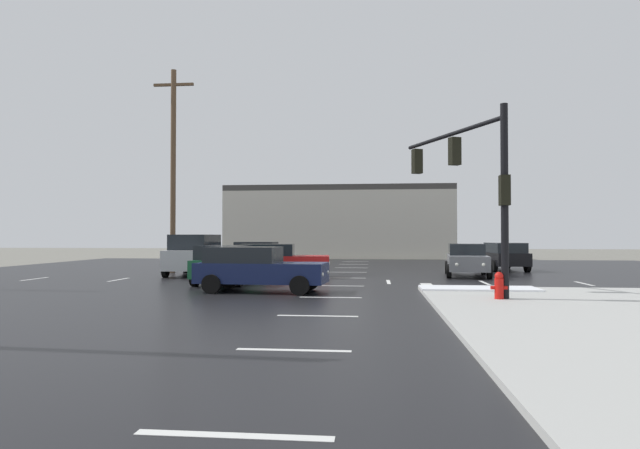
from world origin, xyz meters
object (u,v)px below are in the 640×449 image
sedan_black (502,256)px  sedan_tan (249,254)px  fire_hydrant (499,285)px  sedan_navy (257,268)px  traffic_signal_mast (471,173)px  sedan_grey (467,259)px  sedan_green (229,263)px  suv_silver (196,254)px  sedan_red (278,260)px  utility_pole_far (173,167)px

sedan_black → sedan_tan: (-15.15, 2.17, 0.00)m
fire_hydrant → sedan_navy: size_ratio=0.17×
traffic_signal_mast → sedan_grey: (1.37, 9.17, -3.20)m
sedan_green → suv_silver: suv_silver is taller
sedan_tan → sedan_red: (3.38, -8.41, 0.00)m
sedan_grey → sedan_tan: bearing=-111.8°
sedan_black → sedan_red: size_ratio=1.00×
sedan_grey → utility_pole_far: utility_pole_far is taller
sedan_black → utility_pole_far: size_ratio=0.43×
sedan_grey → fire_hydrant: bearing=1.4°
sedan_tan → traffic_signal_mast: bearing=128.5°
traffic_signal_mast → sedan_black: traffic_signal_mast is taller
sedan_green → sedan_grey: size_ratio=0.99×
sedan_green → utility_pole_far: utility_pole_far is taller
traffic_signal_mast → utility_pole_far: size_ratio=0.53×
suv_silver → sedan_grey: suv_silver is taller
suv_silver → sedan_grey: size_ratio=1.05×
fire_hydrant → sedan_grey: size_ratio=0.17×
suv_silver → sedan_black: 16.97m
sedan_grey → sedan_red: same height
traffic_signal_mast → sedan_red: size_ratio=1.24×
sedan_black → sedan_navy: 17.10m
sedan_tan → sedan_green: bearing=102.6°
sedan_black → sedan_tan: bearing=75.8°
utility_pole_far → sedan_tan: bearing=63.6°
sedan_red → sedan_green: bearing=-117.3°
traffic_signal_mast → sedan_green: 10.41m
fire_hydrant → sedan_tan: sedan_tan is taller
utility_pole_far → sedan_green: bearing=-52.6°
fire_hydrant → suv_silver: suv_silver is taller
traffic_signal_mast → sedan_red: traffic_signal_mast is taller
sedan_grey → suv_silver: bearing=-81.0°
sedan_green → sedan_navy: bearing=-144.4°
sedan_tan → sedan_navy: 15.46m
sedan_grey → sedan_red: bearing=-72.5°
traffic_signal_mast → sedan_black: 14.53m
sedan_black → sedan_red: same height
fire_hydrant → utility_pole_far: size_ratio=0.07×
sedan_grey → sedan_tan: size_ratio=1.01×
suv_silver → utility_pole_far: 5.19m
sedan_green → suv_silver: 5.51m
sedan_green → sedan_black: same height
sedan_grey → sedan_navy: size_ratio=1.01×
sedan_black → sedan_grey: bearing=142.5°
sedan_black → sedan_tan: size_ratio=1.01×
sedan_navy → sedan_red: size_ratio=1.00×
sedan_green → suv_silver: (-2.97, 4.64, 0.24)m
fire_hydrant → sedan_green: 11.08m
utility_pole_far → sedan_black: bearing=11.0°
sedan_tan → sedan_red: bearing=115.2°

